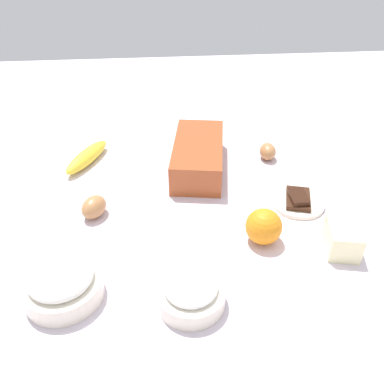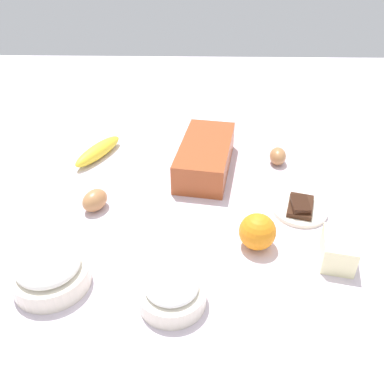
% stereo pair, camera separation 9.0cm
% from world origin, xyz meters
% --- Properties ---
extents(ground_plane, '(2.40, 2.40, 0.02)m').
position_xyz_m(ground_plane, '(0.00, 0.00, -0.01)').
color(ground_plane, silver).
extents(loaf_pan, '(0.30, 0.17, 0.08)m').
position_xyz_m(loaf_pan, '(-0.17, 0.03, 0.04)').
color(loaf_pan, '#9E4723').
rests_on(loaf_pan, ground_plane).
extents(flour_bowl, '(0.15, 0.15, 0.07)m').
position_xyz_m(flour_bowl, '(0.26, -0.26, 0.03)').
color(flour_bowl, silver).
rests_on(flour_bowl, ground_plane).
extents(sugar_bowl, '(0.13, 0.13, 0.06)m').
position_xyz_m(sugar_bowl, '(0.29, -0.03, 0.03)').
color(sugar_bowl, silver).
rests_on(sugar_bowl, ground_plane).
extents(banana, '(0.19, 0.12, 0.04)m').
position_xyz_m(banana, '(-0.23, -0.28, 0.02)').
color(banana, yellow).
rests_on(banana, ground_plane).
extents(orange_fruit, '(0.08, 0.08, 0.08)m').
position_xyz_m(orange_fruit, '(0.14, 0.14, 0.04)').
color(orange_fruit, orange).
rests_on(orange_fruit, ground_plane).
extents(butter_block, '(0.10, 0.08, 0.06)m').
position_xyz_m(butter_block, '(0.18, 0.30, 0.03)').
color(butter_block, '#F4EDB2').
rests_on(butter_block, ground_plane).
extents(egg_near_butter, '(0.08, 0.08, 0.05)m').
position_xyz_m(egg_near_butter, '(0.02, -0.23, 0.02)').
color(egg_near_butter, '#B07748').
rests_on(egg_near_butter, ground_plane).
extents(egg_beside_bowl, '(0.07, 0.05, 0.05)m').
position_xyz_m(egg_beside_bowl, '(-0.20, 0.24, 0.02)').
color(egg_beside_bowl, '#AB7346').
rests_on(egg_beside_bowl, ground_plane).
extents(chocolate_plate, '(0.13, 0.13, 0.03)m').
position_xyz_m(chocolate_plate, '(0.02, 0.26, 0.01)').
color(chocolate_plate, silver).
rests_on(chocolate_plate, ground_plane).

